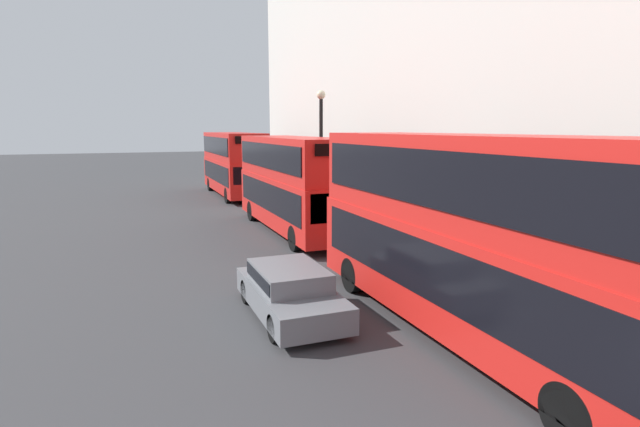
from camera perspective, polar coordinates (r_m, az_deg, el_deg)
The scene contains 6 objects.
bus_leading at distance 11.50m, azimuth 17.16°, elevation -1.68°, with size 2.59×10.85×4.56m.
bus_second_in_queue at distance 22.55m, azimuth -2.99°, elevation 3.83°, with size 2.59×10.11×4.29m.
bus_third_in_queue at distance 35.31m, azimuth -9.85°, elevation 5.90°, with size 2.59×10.06×4.36m.
car_hatchback at distance 12.72m, azimuth -3.47°, elevation -8.69°, with size 1.81×4.21×1.27m.
street_lamp at distance 25.01m, azimuth 0.12°, elevation 8.22°, with size 0.44×0.44×6.51m.
pedestrian at distance 19.50m, azimuth 8.10°, elevation -1.69°, with size 0.36×0.36×1.85m.
Camera 1 is at (-5.49, -2.47, 4.70)m, focal length 28.00 mm.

